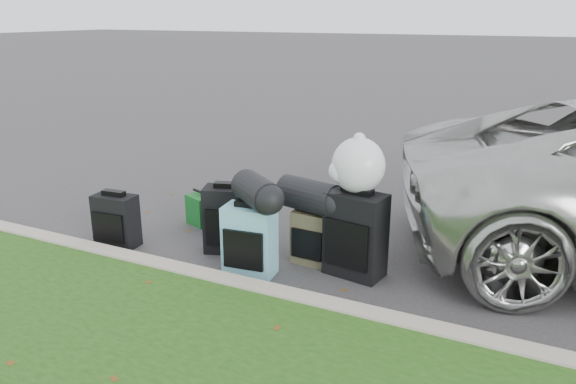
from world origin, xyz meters
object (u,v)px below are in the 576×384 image
at_px(suitcase_olive, 313,237).
at_px(suitcase_large_black_left, 228,219).
at_px(suitcase_small_black, 116,221).
at_px(suitcase_large_black_right, 356,235).
at_px(tote_navy, 220,216).
at_px(suitcase_teal, 250,241).
at_px(tote_green, 201,210).

bearing_deg(suitcase_olive, suitcase_large_black_left, -169.84).
xyz_separation_m(suitcase_small_black, suitcase_olive, (1.93, 0.50, -0.01)).
bearing_deg(suitcase_olive, suitcase_small_black, -162.40).
bearing_deg(suitcase_large_black_right, suitcase_olive, -178.66).
bearing_deg(tote_navy, suitcase_olive, -35.09).
distance_m(suitcase_small_black, suitcase_large_black_left, 1.14).
relative_size(suitcase_large_black_left, suitcase_large_black_right, 0.86).
distance_m(suitcase_teal, tote_navy, 1.15).
bearing_deg(suitcase_olive, suitcase_large_black_right, -4.45).
distance_m(suitcase_teal, tote_green, 1.42).
relative_size(suitcase_olive, suitcase_large_black_right, 0.66).
relative_size(suitcase_large_black_left, tote_green, 1.98).
bearing_deg(suitcase_large_black_left, suitcase_large_black_right, -17.47).
distance_m(suitcase_small_black, suitcase_large_black_right, 2.41).
bearing_deg(suitcase_small_black, suitcase_teal, -4.07).
height_order(suitcase_small_black, suitcase_large_black_right, suitcase_large_black_right).
distance_m(suitcase_large_black_left, suitcase_teal, 0.58).
height_order(suitcase_large_black_left, suitcase_olive, suitcase_large_black_left).
distance_m(suitcase_olive, suitcase_teal, 0.62).
bearing_deg(suitcase_olive, suitcase_teal, -127.96).
distance_m(suitcase_large_black_right, tote_green, 2.03).
xyz_separation_m(suitcase_teal, suitcase_large_black_right, (0.84, 0.41, 0.06)).
xyz_separation_m(suitcase_teal, tote_green, (-1.12, 0.86, -0.15)).
bearing_deg(tote_green, suitcase_olive, 7.13).
bearing_deg(suitcase_large_black_left, tote_navy, 112.36).
height_order(suitcase_large_black_right, tote_navy, suitcase_large_black_right).
distance_m(suitcase_small_black, suitcase_olive, 1.99).
height_order(suitcase_large_black_left, tote_green, suitcase_large_black_left).
xyz_separation_m(suitcase_olive, tote_navy, (-1.23, 0.31, -0.09)).
bearing_deg(suitcase_teal, tote_navy, 129.81).
height_order(suitcase_olive, suitcase_teal, suitcase_teal).
bearing_deg(suitcase_large_black_right, suitcase_teal, -145.24).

